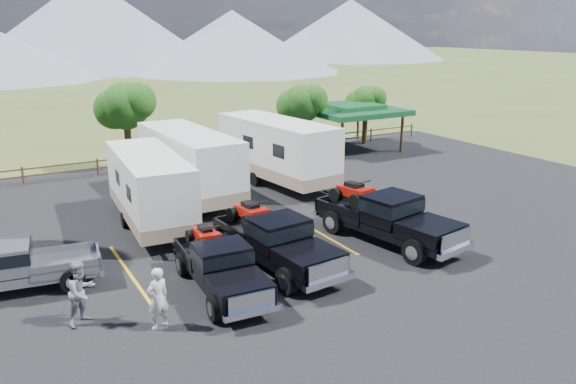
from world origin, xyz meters
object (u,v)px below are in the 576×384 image
pavilion (351,110)px  rig_center (275,239)px  person_b (81,292)px  trailer_left (150,189)px  trailer_right (277,151)px  rig_right (386,216)px  pickup_silver (14,266)px  rig_left (220,265)px  trailer_center (190,164)px  person_a (158,298)px

pavilion → rig_center: (-14.20, -14.99, -1.75)m
rig_center → person_b: size_ratio=3.25×
rig_center → trailer_left: 6.92m
trailer_right → person_b: trailer_right is taller
rig_right → pickup_silver: size_ratio=1.20×
rig_left → trailer_right: size_ratio=0.55×
trailer_center → pickup_silver: (-8.58, -6.82, -0.93)m
rig_right → person_b: (-11.85, -0.77, -0.08)m
rig_right → trailer_right: size_ratio=0.67×
pavilion → trailer_left: (-16.84, -8.63, -1.08)m
rig_left → rig_center: (2.49, 0.83, 0.12)m
pickup_silver → pavilion: bearing=127.0°
rig_left → rig_right: size_ratio=0.82×
rig_right → pickup_silver: bearing=159.2°
rig_center → person_a: size_ratio=3.40×
rig_right → pickup_silver: 13.61m
trailer_left → person_b: 8.36m
rig_center → pickup_silver: 8.70m
rig_left → trailer_left: bearing=95.3°
rig_right → trailer_center: (-4.80, 9.31, 0.74)m
pickup_silver → person_a: bearing=43.6°
pavilion → pickup_silver: pavilion is taller
pavilion → trailer_left: bearing=-152.9°
rig_right → trailer_left: size_ratio=0.75×
rig_center → trailer_center: trailer_center is taller
rig_center → rig_right: bearing=-5.7°
rig_center → trailer_center: 9.28m
trailer_left → trailer_center: 4.06m
trailer_center → trailer_right: trailer_right is taller
rig_left → rig_center: size_ratio=0.88×
person_a → pavilion: bearing=-152.4°
rig_left → person_a: bearing=-146.6°
pavilion → pickup_silver: bearing=-150.9°
trailer_left → person_b: trailer_left is taller
trailer_right → rig_left: bearing=-133.3°
trailer_right → trailer_center: bearing=178.0°
person_a → person_b: 2.30m
pickup_silver → person_a: size_ratio=3.05×
rig_center → pavilion: bearing=41.6°
pickup_silver → person_a: person_a is taller
rig_left → trailer_left: 7.24m
rig_left → person_a: person_a is taller
pavilion → person_b: size_ratio=3.16×
rig_center → pickup_silver: (-8.35, 2.42, -0.14)m
trailer_center → pickup_silver: 11.00m
person_b → trailer_right: bearing=9.1°
pavilion → trailer_right: 10.38m
rig_right → person_a: bearing=-178.0°
trailer_right → person_b: size_ratio=5.19×
trailer_center → person_b: size_ratio=5.04×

